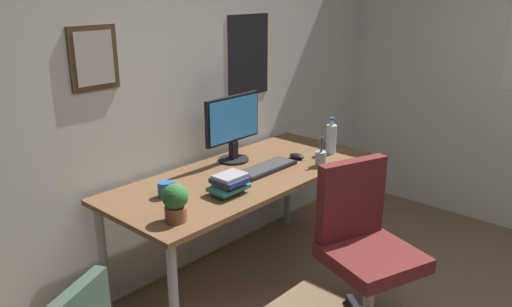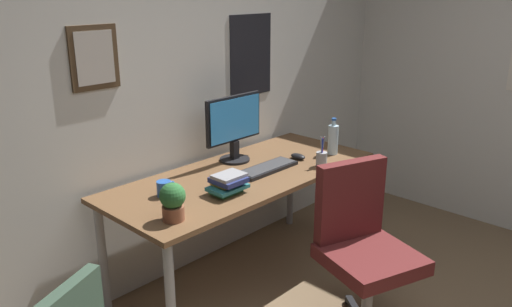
# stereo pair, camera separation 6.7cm
# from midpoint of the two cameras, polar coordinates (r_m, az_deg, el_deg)

# --- Properties ---
(wall_back) EXTENTS (4.40, 0.10, 2.60)m
(wall_back) POSITION_cam_midpoint_polar(r_m,az_deg,el_deg) (3.24, -8.68, 8.32)
(wall_back) COLOR silver
(wall_back) RESTS_ON ground_plane
(desk) EXTENTS (1.79, 0.75, 0.74)m
(desk) POSITION_cam_midpoint_polar(r_m,az_deg,el_deg) (3.20, -0.70, -3.38)
(desk) COLOR brown
(desk) RESTS_ON ground_plane
(office_chair) EXTENTS (0.59, 0.60, 0.95)m
(office_chair) POSITION_cam_midpoint_polar(r_m,az_deg,el_deg) (2.88, 12.35, -9.52)
(office_chair) COLOR #591E1E
(office_chair) RESTS_ON ground_plane
(monitor) EXTENTS (0.46, 0.20, 0.43)m
(monitor) POSITION_cam_midpoint_polar(r_m,az_deg,el_deg) (3.33, -1.88, 3.13)
(monitor) COLOR black
(monitor) RESTS_ON desk
(keyboard) EXTENTS (0.43, 0.15, 0.03)m
(keyboard) POSITION_cam_midpoint_polar(r_m,az_deg,el_deg) (3.22, 1.85, -1.64)
(keyboard) COLOR black
(keyboard) RESTS_ON desk
(computer_mouse) EXTENTS (0.06, 0.11, 0.04)m
(computer_mouse) POSITION_cam_midpoint_polar(r_m,az_deg,el_deg) (3.43, 5.25, -0.33)
(computer_mouse) COLOR black
(computer_mouse) RESTS_ON desk
(water_bottle) EXTENTS (0.07, 0.07, 0.25)m
(water_bottle) POSITION_cam_midpoint_polar(r_m,az_deg,el_deg) (3.54, 9.09, 1.60)
(water_bottle) COLOR silver
(water_bottle) RESTS_ON desk
(coffee_mug_near) EXTENTS (0.12, 0.08, 0.09)m
(coffee_mug_near) POSITION_cam_midpoint_polar(r_m,az_deg,el_deg) (2.86, -9.48, -3.85)
(coffee_mug_near) COLOR #2659B2
(coffee_mug_near) RESTS_ON desk
(potted_plant) EXTENTS (0.13, 0.13, 0.19)m
(potted_plant) POSITION_cam_midpoint_polar(r_m,az_deg,el_deg) (2.54, -8.50, -5.18)
(potted_plant) COLOR brown
(potted_plant) RESTS_ON desk
(pen_cup) EXTENTS (0.07, 0.07, 0.20)m
(pen_cup) POSITION_cam_midpoint_polar(r_m,az_deg,el_deg) (3.30, 7.88, -0.54)
(pen_cup) COLOR #9EA0A5
(pen_cup) RESTS_ON desk
(book_stack_left) EXTENTS (0.21, 0.17, 0.11)m
(book_stack_left) POSITION_cam_midpoint_polar(r_m,az_deg,el_deg) (2.85, -2.48, -3.34)
(book_stack_left) COLOR #33723F
(book_stack_left) RESTS_ON desk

